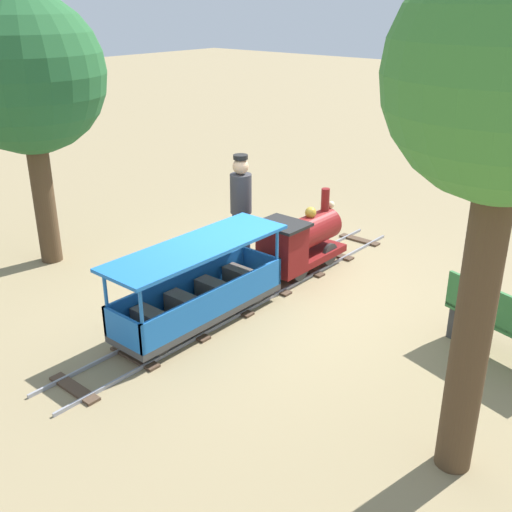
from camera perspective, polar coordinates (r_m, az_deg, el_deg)
name	(u,v)px	position (r m, az deg, el deg)	size (l,w,h in m)	color
ground_plane	(259,293)	(8.02, 0.26, -3.50)	(60.00, 60.00, 0.00)	#8C7A56
track	(250,297)	(7.90, -0.53, -3.81)	(0.68, 6.05, 0.04)	gray
locomotive	(300,240)	(8.45, 4.12, 1.48)	(0.64, 1.45, 1.06)	maroon
passenger_car	(199,292)	(7.14, -5.31, -3.35)	(0.74, 2.35, 0.97)	#3F3F3F
conductor_person	(241,202)	(8.53, -1.41, 5.08)	(0.30, 0.30, 1.62)	#282D47
park_bench	(504,324)	(6.96, 22.09, -5.90)	(1.36, 0.73, 0.82)	#2D6B33
oak_tree_near	(27,76)	(8.87, -20.61, 15.40)	(2.09, 2.09, 3.70)	#4C3823
oak_tree_far	(511,88)	(4.37, 22.71, 14.27)	(1.68, 1.68, 3.96)	#4C3823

